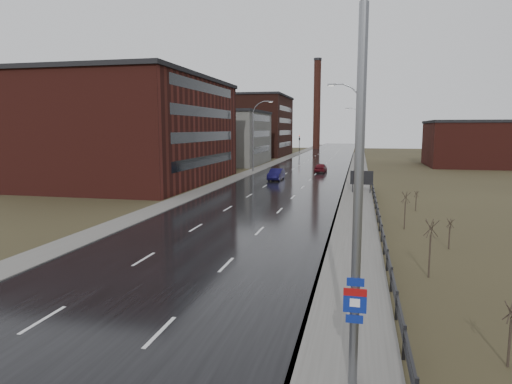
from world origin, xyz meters
The scene contains 24 objects.
road centered at (0.00, 60.00, 0.03)m, with size 14.00×300.00×0.06m, color black.
sidewalk_right centered at (8.60, 35.00, 0.09)m, with size 3.20×180.00×0.18m, color #595651.
curb_right centered at (7.08, 35.00, 0.09)m, with size 0.16×180.00×0.18m, color slate.
sidewalk_left centered at (-8.20, 60.00, 0.06)m, with size 2.40×260.00×0.12m, color #595651.
warehouse_near centered at (-20.99, 45.00, 6.76)m, with size 22.44×28.56×13.50m.
warehouse_mid centered at (-17.99, 78.00, 5.26)m, with size 16.32×20.40×10.50m.
warehouse_far centered at (-22.99, 108.00, 7.76)m, with size 26.52×24.48×15.50m.
building_right centered at (30.30, 82.00, 4.26)m, with size 18.36×16.32×8.50m.
smokestack centered at (-6.00, 150.00, 15.50)m, with size 2.70×2.70×30.70m.
streetlight_main centered at (8.47, 2.00, 6.06)m, with size 3.91×0.29×12.11m.
streetlight_right_mid centered at (8.50, 36.00, 5.84)m, with size 3.36×0.28×11.35m.
streetlight_left centered at (-7.70, 62.00, 5.84)m, with size 3.36×0.28×11.35m.
streetlight_right_far centered at (8.50, 90.00, 5.84)m, with size 3.36×0.28×11.35m.
guardrail centered at (10.30, 18.31, 0.71)m, with size 0.10×53.05×1.10m.
shrub_b centered at (13.26, 4.23, 1.05)m, with size 0.47×0.50×1.98m.
shrub_c centered at (12.16, 12.36, 1.48)m, with size 0.66×0.69×2.79m.
shrub_d centered at (14.05, 18.02, 0.96)m, with size 0.44×0.46×1.81m.
shrub_e centered at (12.01, 23.00, 1.41)m, with size 0.62×0.66×2.65m.
shrub_f centered at (13.61, 30.62, 0.92)m, with size 0.42×0.44×1.74m.
billboard centered at (9.10, 40.00, 1.71)m, with size 2.40×0.17×2.52m.
traffic_light_left centered at (-8.00, 120.00, 4.60)m, with size 0.58×2.73×5.30m.
traffic_light_right centered at (8.00, 120.00, 4.60)m, with size 0.58×2.73×5.30m.
car_near centered at (-2.17, 51.08, 0.77)m, with size 1.63×4.68×1.54m, color #0D0A36.
car_far centered at (2.80, 63.68, 0.74)m, with size 1.74×4.31×1.47m, color #560E16.
Camera 1 is at (8.80, -9.73, 6.97)m, focal length 32.00 mm.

